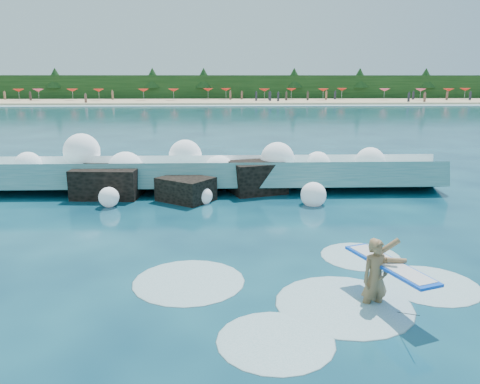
{
  "coord_description": "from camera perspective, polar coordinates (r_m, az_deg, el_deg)",
  "views": [
    {
      "loc": [
        1.0,
        -11.03,
        4.37
      ],
      "look_at": [
        1.5,
        2.0,
        1.2
      ],
      "focal_mm": 35.0,
      "sensor_mm": 36.0,
      "label": 1
    }
  ],
  "objects": [
    {
      "name": "ground",
      "position": [
        11.9,
        -6.93,
        -7.98
      ],
      "size": [
        200.0,
        200.0,
        0.0
      ],
      "primitive_type": "plane",
      "color": "#07273B",
      "rests_on": "ground"
    },
    {
      "name": "beach",
      "position": [
        89.13,
        -2.9,
        10.98
      ],
      "size": [
        140.0,
        20.0,
        0.4
      ],
      "primitive_type": "cube",
      "color": "tan",
      "rests_on": "ground"
    },
    {
      "name": "wet_band",
      "position": [
        78.15,
        -2.98,
        10.49
      ],
      "size": [
        140.0,
        5.0,
        0.08
      ],
      "primitive_type": "cube",
      "color": "silver",
      "rests_on": "ground"
    },
    {
      "name": "treeline",
      "position": [
        99.05,
        -2.85,
        12.58
      ],
      "size": [
        140.0,
        4.0,
        5.0
      ],
      "primitive_type": "cube",
      "color": "black",
      "rests_on": "ground"
    },
    {
      "name": "breaking_wave",
      "position": [
        19.13,
        -4.96,
        2.2
      ],
      "size": [
        19.3,
        2.95,
        1.66
      ],
      "color": "teal",
      "rests_on": "ground"
    },
    {
      "name": "rock_cluster",
      "position": [
        18.03,
        -7.63,
        0.99
      ],
      "size": [
        8.19,
        3.39,
        1.41
      ],
      "color": "black",
      "rests_on": "ground"
    },
    {
      "name": "surfer_with_board",
      "position": [
        9.68,
        16.53,
        -9.8
      ],
      "size": [
        1.25,
        2.86,
        1.66
      ],
      "color": "#946C45",
      "rests_on": "ground"
    },
    {
      "name": "wave_spray",
      "position": [
        18.92,
        -5.53,
        3.47
      ],
      "size": [
        14.77,
        4.58,
        2.31
      ],
      "color": "white",
      "rests_on": "ground"
    },
    {
      "name": "surf_foam",
      "position": [
        10.11,
        10.92,
        -12.23
      ],
      "size": [
        9.04,
        5.86,
        0.14
      ],
      "color": "silver",
      "rests_on": "ground"
    },
    {
      "name": "beach_umbrellas",
      "position": [
        90.64,
        -2.85,
        12.33
      ],
      "size": [
        113.63,
        6.71,
        0.5
      ],
      "color": "#DE4165",
      "rests_on": "ground"
    },
    {
      "name": "beachgoers",
      "position": [
        85.71,
        -1.18,
        11.49
      ],
      "size": [
        100.41,
        13.05,
        1.94
      ],
      "color": "#3F332D",
      "rests_on": "ground"
    }
  ]
}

